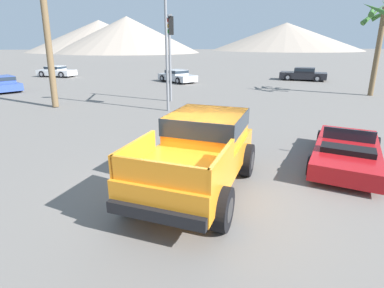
{
  "coord_description": "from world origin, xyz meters",
  "views": [
    {
      "loc": [
        -0.69,
        -7.09,
        3.67
      ],
      "look_at": [
        0.16,
        0.84,
        0.94
      ],
      "focal_mm": 28.0,
      "sensor_mm": 36.0,
      "label": 1
    }
  ],
  "objects_px": {
    "parked_car_blue": "(1,83)",
    "street_lamp_post": "(166,25)",
    "parked_car_dark": "(303,74)",
    "traffic_light_main": "(170,43)",
    "palm_tree_short": "(383,24)",
    "red_convertible_car": "(346,152)",
    "parked_car_silver": "(177,76)",
    "parked_car_white": "(56,71)",
    "orange_pickup_truck": "(200,148)"
  },
  "relations": [
    {
      "from": "palm_tree_short",
      "to": "parked_car_blue",
      "type": "bearing_deg",
      "value": 169.87
    },
    {
      "from": "parked_car_silver",
      "to": "parked_car_white",
      "type": "bearing_deg",
      "value": -58.19
    },
    {
      "from": "parked_car_blue",
      "to": "parked_car_dark",
      "type": "distance_m",
      "value": 27.02
    },
    {
      "from": "parked_car_white",
      "to": "traffic_light_main",
      "type": "xyz_separation_m",
      "value": [
        12.02,
        -17.02,
        3.03
      ]
    },
    {
      "from": "red_convertible_car",
      "to": "palm_tree_short",
      "type": "bearing_deg",
      "value": 85.27
    },
    {
      "from": "parked_car_silver",
      "to": "red_convertible_car",
      "type": "bearing_deg",
      "value": 67.5
    },
    {
      "from": "orange_pickup_truck",
      "to": "parked_car_white",
      "type": "xyz_separation_m",
      "value": [
        -12.32,
        28.05,
        -0.47
      ]
    },
    {
      "from": "parked_car_blue",
      "to": "parked_car_dark",
      "type": "relative_size",
      "value": 0.93
    },
    {
      "from": "parked_car_blue",
      "to": "street_lamp_post",
      "type": "xyz_separation_m",
      "value": [
        12.73,
        -8.48,
        3.87
      ]
    },
    {
      "from": "parked_car_dark",
      "to": "street_lamp_post",
      "type": "bearing_deg",
      "value": 160.48
    },
    {
      "from": "orange_pickup_truck",
      "to": "palm_tree_short",
      "type": "bearing_deg",
      "value": 68.47
    },
    {
      "from": "palm_tree_short",
      "to": "parked_car_silver",
      "type": "bearing_deg",
      "value": 145.98
    },
    {
      "from": "parked_car_blue",
      "to": "traffic_light_main",
      "type": "xyz_separation_m",
      "value": [
        12.99,
        -6.83,
        3.03
      ]
    },
    {
      "from": "red_convertible_car",
      "to": "street_lamp_post",
      "type": "bearing_deg",
      "value": 155.36
    },
    {
      "from": "palm_tree_short",
      "to": "orange_pickup_truck",
      "type": "bearing_deg",
      "value": -137.42
    },
    {
      "from": "traffic_light_main",
      "to": "red_convertible_car",
      "type": "bearing_deg",
      "value": 26.55
    },
    {
      "from": "red_convertible_car",
      "to": "street_lamp_post",
      "type": "distance_m",
      "value": 10.75
    },
    {
      "from": "parked_car_blue",
      "to": "palm_tree_short",
      "type": "height_order",
      "value": "palm_tree_short"
    },
    {
      "from": "orange_pickup_truck",
      "to": "traffic_light_main",
      "type": "distance_m",
      "value": 11.33
    },
    {
      "from": "red_convertible_car",
      "to": "parked_car_blue",
      "type": "distance_m",
      "value": 24.72
    },
    {
      "from": "red_convertible_car",
      "to": "palm_tree_short",
      "type": "xyz_separation_m",
      "value": [
        9.38,
        12.02,
        4.4
      ]
    },
    {
      "from": "parked_car_blue",
      "to": "parked_car_silver",
      "type": "bearing_deg",
      "value": -23.12
    },
    {
      "from": "parked_car_silver",
      "to": "palm_tree_short",
      "type": "distance_m",
      "value": 16.73
    },
    {
      "from": "red_convertible_car",
      "to": "street_lamp_post",
      "type": "relative_size",
      "value": 0.63
    },
    {
      "from": "orange_pickup_truck",
      "to": "street_lamp_post",
      "type": "bearing_deg",
      "value": 119.31
    },
    {
      "from": "red_convertible_car",
      "to": "street_lamp_post",
      "type": "xyz_separation_m",
      "value": [
        -5.29,
        8.44,
        4.06
      ]
    },
    {
      "from": "palm_tree_short",
      "to": "red_convertible_car",
      "type": "bearing_deg",
      "value": -127.99
    },
    {
      "from": "traffic_light_main",
      "to": "palm_tree_short",
      "type": "xyz_separation_m",
      "value": [
        14.42,
        1.94,
        1.19
      ]
    },
    {
      "from": "red_convertible_car",
      "to": "palm_tree_short",
      "type": "distance_m",
      "value": 15.87
    },
    {
      "from": "parked_car_silver",
      "to": "street_lamp_post",
      "type": "bearing_deg",
      "value": 50.97
    },
    {
      "from": "red_convertible_car",
      "to": "street_lamp_post",
      "type": "height_order",
      "value": "street_lamp_post"
    },
    {
      "from": "orange_pickup_truck",
      "to": "parked_car_blue",
      "type": "bearing_deg",
      "value": 152.54
    },
    {
      "from": "orange_pickup_truck",
      "to": "parked_car_white",
      "type": "bearing_deg",
      "value": 139.6
    },
    {
      "from": "parked_car_white",
      "to": "palm_tree_short",
      "type": "xyz_separation_m",
      "value": [
        26.43,
        -15.09,
        4.21
      ]
    },
    {
      "from": "parked_car_white",
      "to": "parked_car_blue",
      "type": "bearing_deg",
      "value": 16.1
    },
    {
      "from": "parked_car_blue",
      "to": "parked_car_white",
      "type": "height_order",
      "value": "parked_car_blue"
    },
    {
      "from": "parked_car_silver",
      "to": "traffic_light_main",
      "type": "distance_m",
      "value": 11.45
    },
    {
      "from": "parked_car_dark",
      "to": "parked_car_blue",
      "type": "bearing_deg",
      "value": 127.16
    },
    {
      "from": "parked_car_blue",
      "to": "traffic_light_main",
      "type": "relative_size",
      "value": 0.85
    },
    {
      "from": "parked_car_blue",
      "to": "street_lamp_post",
      "type": "bearing_deg",
      "value": -73.34
    },
    {
      "from": "parked_car_white",
      "to": "street_lamp_post",
      "type": "relative_size",
      "value": 0.59
    },
    {
      "from": "street_lamp_post",
      "to": "palm_tree_short",
      "type": "relative_size",
      "value": 1.17
    },
    {
      "from": "parked_car_dark",
      "to": "traffic_light_main",
      "type": "bearing_deg",
      "value": 157.08
    },
    {
      "from": "street_lamp_post",
      "to": "parked_car_silver",
      "type": "bearing_deg",
      "value": 84.31
    },
    {
      "from": "street_lamp_post",
      "to": "parked_car_blue",
      "type": "bearing_deg",
      "value": 146.34
    },
    {
      "from": "orange_pickup_truck",
      "to": "red_convertible_car",
      "type": "height_order",
      "value": "orange_pickup_truck"
    },
    {
      "from": "red_convertible_car",
      "to": "parked_car_dark",
      "type": "relative_size",
      "value": 0.98
    },
    {
      "from": "red_convertible_car",
      "to": "parked_car_white",
      "type": "distance_m",
      "value": 32.02
    },
    {
      "from": "orange_pickup_truck",
      "to": "palm_tree_short",
      "type": "height_order",
      "value": "palm_tree_short"
    },
    {
      "from": "red_convertible_car",
      "to": "parked_car_blue",
      "type": "bearing_deg",
      "value": 170.08
    }
  ]
}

